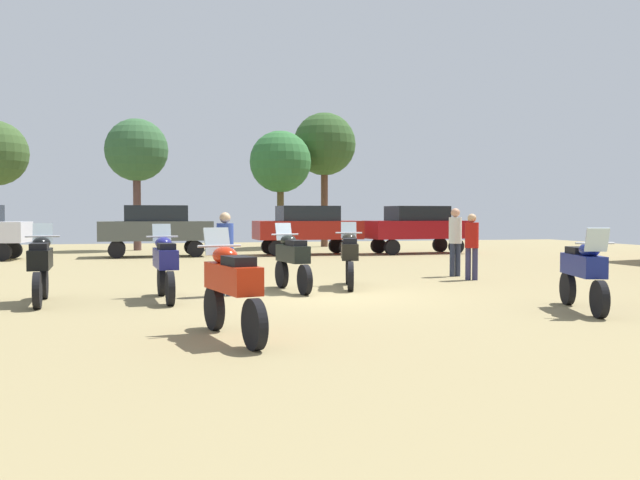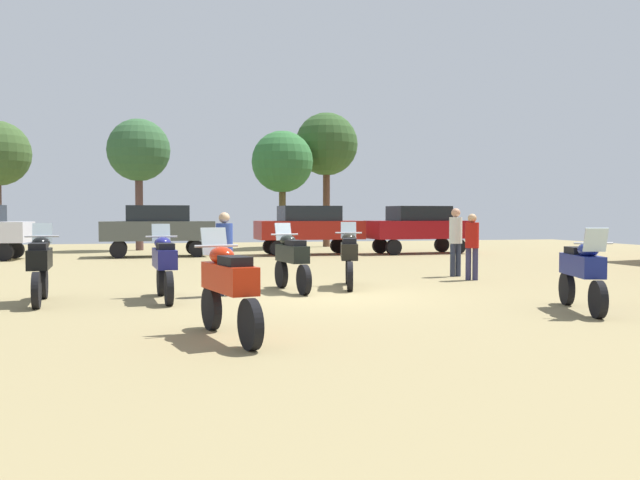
# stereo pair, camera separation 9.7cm
# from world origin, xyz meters

# --- Properties ---
(ground_plane) EXTENTS (44.00, 52.00, 0.02)m
(ground_plane) POSITION_xyz_m (0.00, 0.00, 0.01)
(ground_plane) COLOR #918156
(motorcycle_1) EXTENTS (0.62, 2.14, 1.49)m
(motorcycle_1) POSITION_xyz_m (-5.46, -0.05, 0.75)
(motorcycle_1) COLOR black
(motorcycle_1) RESTS_ON ground
(motorcycle_2) EXTENTS (0.76, 2.09, 1.48)m
(motorcycle_2) POSITION_xyz_m (0.88, 1.22, 0.74)
(motorcycle_2) COLOR black
(motorcycle_2) RESTS_ON ground
(motorcycle_3) EXTENTS (0.83, 2.14, 1.44)m
(motorcycle_3) POSITION_xyz_m (3.70, -3.34, 0.73)
(motorcycle_3) COLOR black
(motorcycle_3) RESTS_ON ground
(motorcycle_7) EXTENTS (0.75, 2.21, 1.47)m
(motorcycle_7) POSITION_xyz_m (-2.42, -4.44, 0.74)
(motorcycle_7) COLOR black
(motorcycle_7) RESTS_ON ground
(motorcycle_8) EXTENTS (0.62, 2.22, 1.47)m
(motorcycle_8) POSITION_xyz_m (-3.21, -0.11, 0.74)
(motorcycle_8) COLOR black
(motorcycle_8) RESTS_ON ground
(motorcycle_10) EXTENTS (0.64, 2.10, 1.46)m
(motorcycle_10) POSITION_xyz_m (-0.53, 0.80, 0.74)
(motorcycle_10) COLOR black
(motorcycle_10) RESTS_ON ground
(car_1) EXTENTS (4.37, 1.98, 2.00)m
(car_1) POSITION_xyz_m (2.69, 13.42, 1.19)
(car_1) COLOR black
(car_1) RESTS_ON ground
(car_2) EXTENTS (4.36, 1.95, 2.00)m
(car_2) POSITION_xyz_m (-3.35, 13.60, 1.19)
(car_2) COLOR black
(car_2) RESTS_ON ground
(car_4) EXTENTS (4.41, 2.09, 2.00)m
(car_4) POSITION_xyz_m (7.36, 13.09, 1.19)
(car_4) COLOR black
(car_4) RESTS_ON ground
(person_1) EXTENTS (0.47, 0.47, 1.67)m
(person_1) POSITION_xyz_m (4.34, 2.09, 0.99)
(person_1) COLOR #302E50
(person_1) RESTS_ON ground
(person_2) EXTENTS (0.47, 0.47, 1.70)m
(person_2) POSITION_xyz_m (-2.02, 0.29, 1.01)
(person_2) COLOR #2C374D
(person_2) RESTS_ON ground
(person_3) EXTENTS (0.38, 0.38, 1.82)m
(person_3) POSITION_xyz_m (4.38, 3.11, 1.09)
(person_3) COLOR #293044
(person_3) RESTS_ON ground
(tree_3) EXTENTS (2.85, 2.85, 6.02)m
(tree_3) POSITION_xyz_m (-4.16, 18.51, 4.57)
(tree_3) COLOR brown
(tree_3) RESTS_ON ground
(tree_5) EXTENTS (2.96, 2.96, 5.66)m
(tree_5) POSITION_xyz_m (2.50, 18.40, 4.17)
(tree_5) COLOR brown
(tree_5) RESTS_ON ground
(tree_7) EXTENTS (3.18, 3.18, 6.82)m
(tree_7) POSITION_xyz_m (5.04, 19.82, 5.19)
(tree_7) COLOR brown
(tree_7) RESTS_ON ground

